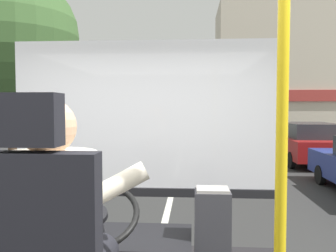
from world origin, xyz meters
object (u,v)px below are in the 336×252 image
Objects in this scene: handrail_pole at (281,182)px; parked_car_red at (308,142)px; bus_driver at (55,233)px; fare_box at (212,241)px.

handrail_pole is 11.79m from parked_car_red.
fare_box is at bearing 57.44° from bus_driver.
handrail_pole reaches higher than fare_box.
parked_car_red is (3.88, 10.04, -0.27)m from fare_box.
fare_box is (0.70, 1.09, -0.44)m from bus_driver.
parked_car_red is (3.69, 11.16, -0.93)m from handrail_pole.
bus_driver is 12.06m from parked_car_red.
handrail_pole is 2.76× the size of fare_box.
parked_car_red is at bearing 67.63° from bus_driver.
handrail_pole reaches higher than parked_car_red.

